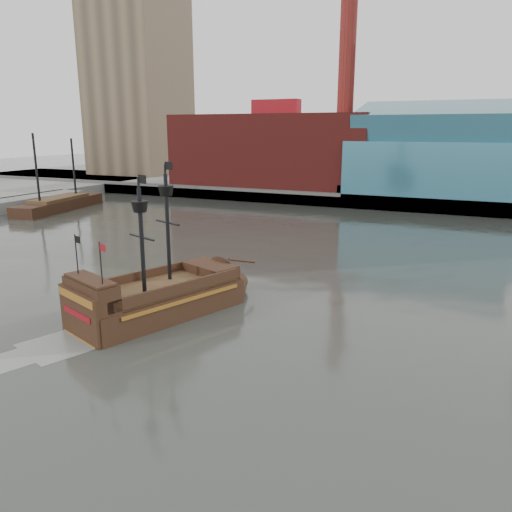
% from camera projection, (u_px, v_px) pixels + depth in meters
% --- Properties ---
extents(ground, '(400.00, 400.00, 0.00)m').
position_uv_depth(ground, '(177.00, 335.00, 35.15)').
color(ground, '#262823').
rests_on(ground, ground).
extents(promenade_far, '(220.00, 60.00, 2.00)m').
position_uv_depth(promenade_far, '(395.00, 187.00, 116.07)').
color(promenade_far, slate).
rests_on(promenade_far, ground).
extents(seawall, '(220.00, 1.00, 2.60)m').
position_uv_depth(seawall, '(368.00, 202.00, 89.97)').
color(seawall, '#4C4C49').
rests_on(seawall, ground).
extents(skyline, '(149.00, 45.00, 62.00)m').
position_uv_depth(skyline, '(423.00, 76.00, 101.61)').
color(skyline, brown).
rests_on(skyline, promenade_far).
extents(pirate_ship, '(10.49, 17.46, 12.56)m').
position_uv_depth(pirate_ship, '(157.00, 302.00, 38.58)').
color(pirate_ship, black).
rests_on(pirate_ship, ground).
extents(docked_vessel, '(8.24, 21.24, 14.11)m').
position_uv_depth(docked_vessel, '(60.00, 205.00, 89.19)').
color(docked_vessel, black).
rests_on(docked_vessel, ground).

